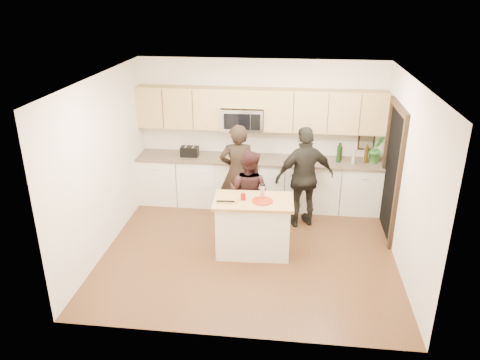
# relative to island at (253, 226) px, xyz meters

# --- Properties ---
(floor) EXTENTS (4.50, 4.50, 0.00)m
(floor) POSITION_rel_island_xyz_m (-0.06, 0.03, -0.45)
(floor) COLOR #57331D
(floor) RESTS_ON ground
(room_shell) EXTENTS (4.52, 4.02, 2.71)m
(room_shell) POSITION_rel_island_xyz_m (-0.06, 0.03, 1.28)
(room_shell) COLOR silver
(room_shell) RESTS_ON ground
(back_cabinetry) EXTENTS (4.50, 0.66, 0.94)m
(back_cabinetry) POSITION_rel_island_xyz_m (-0.06, 1.72, 0.02)
(back_cabinetry) COLOR silver
(back_cabinetry) RESTS_ON ground
(upper_cabinetry) EXTENTS (4.50, 0.33, 0.75)m
(upper_cabinetry) POSITION_rel_island_xyz_m (-0.03, 1.87, 1.39)
(upper_cabinetry) COLOR tan
(upper_cabinetry) RESTS_ON ground
(microwave) EXTENTS (0.76, 0.41, 0.40)m
(microwave) POSITION_rel_island_xyz_m (-0.37, 1.83, 1.20)
(microwave) COLOR silver
(microwave) RESTS_ON ground
(doorway) EXTENTS (0.06, 1.25, 2.20)m
(doorway) POSITION_rel_island_xyz_m (2.17, 0.93, 0.70)
(doorway) COLOR black
(doorway) RESTS_ON ground
(framed_picture) EXTENTS (0.30, 0.03, 0.38)m
(framed_picture) POSITION_rel_island_xyz_m (1.89, 2.02, 0.83)
(framed_picture) COLOR black
(framed_picture) RESTS_ON ground
(dish_towel) EXTENTS (0.34, 0.60, 0.48)m
(dish_towel) POSITION_rel_island_xyz_m (-1.01, 1.54, 0.35)
(dish_towel) COLOR white
(dish_towel) RESTS_ON ground
(island) EXTENTS (1.23, 0.76, 0.90)m
(island) POSITION_rel_island_xyz_m (0.00, 0.00, 0.00)
(island) COLOR silver
(island) RESTS_ON ground
(red_plate) EXTENTS (0.31, 0.31, 0.02)m
(red_plate) POSITION_rel_island_xyz_m (0.14, -0.04, 0.45)
(red_plate) COLOR maroon
(red_plate) RESTS_ON island
(box_grater) EXTENTS (0.08, 0.06, 0.22)m
(box_grater) POSITION_rel_island_xyz_m (0.13, 0.06, 0.57)
(box_grater) COLOR silver
(box_grater) RESTS_ON red_plate
(drink_glass) EXTENTS (0.08, 0.08, 0.10)m
(drink_glass) POSITION_rel_island_xyz_m (-0.16, -0.01, 0.50)
(drink_glass) COLOR maroon
(drink_glass) RESTS_ON island
(cutting_board) EXTENTS (0.28, 0.19, 0.02)m
(cutting_board) POSITION_rel_island_xyz_m (-0.37, -0.10, 0.46)
(cutting_board) COLOR tan
(cutting_board) RESTS_ON island
(tongs) EXTENTS (0.27, 0.04, 0.02)m
(tongs) POSITION_rel_island_xyz_m (-0.40, -0.16, 0.47)
(tongs) COLOR black
(tongs) RESTS_ON cutting_board
(knife) EXTENTS (0.22, 0.03, 0.01)m
(knife) POSITION_rel_island_xyz_m (-0.40, -0.13, 0.47)
(knife) COLOR silver
(knife) RESTS_ON cutting_board
(toaster) EXTENTS (0.33, 0.20, 0.18)m
(toaster) POSITION_rel_island_xyz_m (-1.35, 1.70, 0.58)
(toaster) COLOR black
(toaster) RESTS_ON back_cabinetry
(bottle_cluster) EXTENTS (0.56, 0.24, 0.36)m
(bottle_cluster) POSITION_rel_island_xyz_m (1.62, 1.73, 0.66)
(bottle_cluster) COLOR black
(bottle_cluster) RESTS_ON back_cabinetry
(orchid) EXTENTS (0.34, 0.30, 0.52)m
(orchid) POSITION_rel_island_xyz_m (2.04, 1.75, 0.74)
(orchid) COLOR #31772F
(orchid) RESTS_ON back_cabinetry
(woman_left) EXTENTS (0.69, 0.50, 1.73)m
(woman_left) POSITION_rel_island_xyz_m (-0.38, 1.16, 0.41)
(woman_left) COLOR black
(woman_left) RESTS_ON ground
(woman_center) EXTENTS (0.86, 0.76, 1.47)m
(woman_center) POSITION_rel_island_xyz_m (-0.13, 0.62, 0.28)
(woman_center) COLOR black
(woman_center) RESTS_ON ground
(woman_right) EXTENTS (1.12, 0.77, 1.77)m
(woman_right) POSITION_rel_island_xyz_m (0.78, 1.03, 0.43)
(woman_right) COLOR black
(woman_right) RESTS_ON ground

